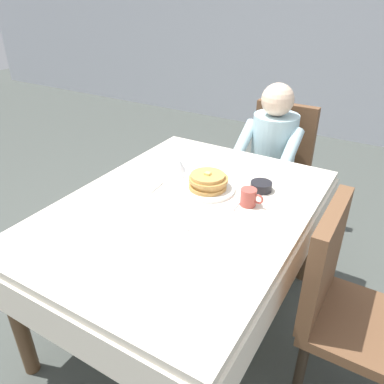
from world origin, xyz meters
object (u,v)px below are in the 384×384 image
(dining_table_main, at_px, (184,221))
(chair_diner, at_px, (277,161))
(chair_right_side, at_px, (342,299))
(knife_right_of_plate, at_px, (240,201))
(fork_left_of_plate, at_px, (174,182))
(spoon_near_edge, at_px, (174,225))
(cup_coffee, at_px, (249,197))
(syrup_pitcher, at_px, (179,165))
(breakfast_stack, at_px, (208,181))
(plate_breakfast, at_px, (207,189))
(bowl_butter, at_px, (261,186))
(diner_person, at_px, (271,151))

(dining_table_main, height_order, chair_diner, chair_diner)
(chair_right_side, height_order, knife_right_of_plate, chair_right_side)
(chair_right_side, relative_size, fork_left_of_plate, 5.17)
(knife_right_of_plate, height_order, spoon_near_edge, same)
(cup_coffee, distance_m, fork_left_of_plate, 0.43)
(syrup_pitcher, relative_size, fork_left_of_plate, 0.44)
(breakfast_stack, distance_m, cup_coffee, 0.24)
(dining_table_main, bearing_deg, chair_diner, 86.76)
(spoon_near_edge, bearing_deg, plate_breakfast, 100.32)
(plate_breakfast, distance_m, syrup_pitcher, 0.27)
(dining_table_main, relative_size, breakfast_stack, 7.45)
(chair_right_side, height_order, bowl_butter, chair_right_side)
(chair_diner, xyz_separation_m, fork_left_of_plate, (-0.23, -1.00, 0.21))
(syrup_pitcher, xyz_separation_m, spoon_near_edge, (0.28, -0.47, -0.04))
(chair_right_side, relative_size, syrup_pitcher, 11.63)
(cup_coffee, bearing_deg, knife_right_of_plate, 169.65)
(diner_person, distance_m, bowl_butter, 0.71)
(chair_right_side, distance_m, cup_coffee, 0.59)
(chair_right_side, xyz_separation_m, knife_right_of_plate, (-0.56, 0.17, 0.21))
(dining_table_main, height_order, breakfast_stack, breakfast_stack)
(breakfast_stack, bearing_deg, diner_person, 87.16)
(breakfast_stack, xyz_separation_m, knife_right_of_plate, (0.19, -0.02, -0.05))
(chair_diner, xyz_separation_m, chair_right_side, (0.70, -1.17, 0.00))
(cup_coffee, bearing_deg, syrup_pitcher, 163.01)
(cup_coffee, bearing_deg, dining_table_main, -148.24)
(chair_right_side, xyz_separation_m, syrup_pitcher, (-0.99, 0.31, 0.25))
(dining_table_main, relative_size, diner_person, 1.36)
(bowl_butter, xyz_separation_m, syrup_pitcher, (-0.48, -0.02, 0.02))
(cup_coffee, relative_size, fork_left_of_plate, 0.63)
(cup_coffee, relative_size, bowl_butter, 1.03)
(cup_coffee, xyz_separation_m, spoon_near_edge, (-0.21, -0.32, -0.04))
(syrup_pitcher, xyz_separation_m, fork_left_of_plate, (0.06, -0.14, -0.04))
(plate_breakfast, height_order, cup_coffee, cup_coffee)
(chair_diner, bearing_deg, plate_breakfast, 87.46)
(diner_person, xyz_separation_m, breakfast_stack, (-0.04, -0.82, 0.12))
(chair_diner, xyz_separation_m, plate_breakfast, (-0.04, -0.98, 0.22))
(diner_person, bearing_deg, dining_table_main, 86.26)
(breakfast_stack, distance_m, syrup_pitcher, 0.27)
(dining_table_main, height_order, knife_right_of_plate, knife_right_of_plate)
(syrup_pitcher, height_order, knife_right_of_plate, syrup_pitcher)
(dining_table_main, relative_size, syrup_pitcher, 19.05)
(diner_person, distance_m, cup_coffee, 0.88)
(breakfast_stack, xyz_separation_m, spoon_near_edge, (0.03, -0.35, -0.05))
(bowl_butter, relative_size, syrup_pitcher, 1.38)
(diner_person, height_order, knife_right_of_plate, diner_person)
(syrup_pitcher, relative_size, spoon_near_edge, 0.53)
(chair_diner, distance_m, breakfast_stack, 1.01)
(chair_diner, bearing_deg, knife_right_of_plate, 98.36)
(diner_person, xyz_separation_m, chair_right_side, (0.70, -1.01, -0.14))
(diner_person, relative_size, knife_right_of_plate, 5.60)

